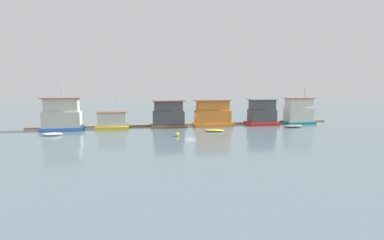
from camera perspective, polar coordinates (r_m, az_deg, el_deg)
ground_plane at (r=56.69m, az=-0.20°, el=-1.29°), size 200.00×200.00×0.00m
dock_walkway at (r=59.67m, az=-0.76°, el=-0.73°), size 59.60×1.85×0.30m
houseboat_blue at (r=56.26m, az=-23.52°, el=0.65°), size 6.89×3.34×8.84m
houseboat_yellow at (r=55.24m, az=-14.95°, el=-0.22°), size 5.74×3.48×6.08m
houseboat_brown at (r=56.17m, az=-4.52°, el=0.94°), size 6.50×3.78×5.00m
houseboat_orange at (r=57.05m, az=3.95°, el=1.03°), size 7.25×3.44×5.03m
houseboat_red at (r=60.59m, az=13.18°, el=1.23°), size 6.00×3.98×5.09m
houseboat_teal at (r=64.75m, az=19.63°, el=1.50°), size 5.94×3.79×7.36m
dinghy_white at (r=51.74m, az=-25.06°, el=-2.46°), size 3.07×1.33×0.47m
dinghy_yellow at (r=51.11m, az=4.31°, el=-1.98°), size 3.52×2.26×0.39m
dinghy_grey at (r=58.96m, az=18.75°, el=-1.10°), size 3.74×1.56×0.49m
mooring_post_far_right at (r=61.82m, az=10.59°, el=0.11°), size 0.26×0.26×1.79m
mooring_post_far_left at (r=62.37m, az=11.86°, el=0.29°), size 0.25×0.25×2.10m
buoy_yellow at (r=46.27m, az=-2.86°, el=-2.76°), size 0.62×0.62×0.62m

